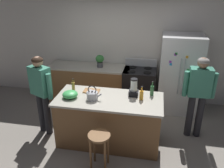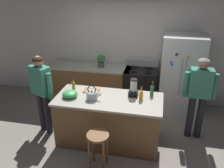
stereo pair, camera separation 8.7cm
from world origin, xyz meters
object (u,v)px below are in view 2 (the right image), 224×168
(chef_knife, at_px, (93,90))
(person_by_island_left, at_px, (41,88))
(kitchen_island, at_px, (109,120))
(bottle_soda, at_px, (141,95))
(mixing_bowl, at_px, (70,94))
(stove_range, at_px, (140,88))
(bar_stool, at_px, (98,142))
(potted_plant, at_px, (101,60))
(cutting_board, at_px, (92,91))
(refrigerator, at_px, (181,75))
(tea_kettle, at_px, (92,95))
(person_by_sink_right, at_px, (199,91))
(bottle_olive_oil, at_px, (152,91))
(bottle_vinegar, at_px, (73,85))
(blender_appliance, at_px, (134,89))

(chef_knife, bearing_deg, person_by_island_left, -146.77)
(kitchen_island, distance_m, chef_knife, 0.64)
(bottle_soda, xyz_separation_m, mixing_bowl, (-1.27, -0.16, -0.03))
(stove_range, xyz_separation_m, bar_stool, (-0.45, -2.24, 0.03))
(potted_plant, relative_size, cutting_board, 1.00)
(person_by_island_left, xyz_separation_m, chef_knife, (0.97, 0.16, -0.03))
(refrigerator, relative_size, tea_kettle, 6.53)
(bottle_soda, bearing_deg, person_by_sink_right, 22.70)
(potted_plant, xyz_separation_m, bottle_olive_oil, (1.28, -1.28, -0.07))
(person_by_sink_right, xyz_separation_m, bottle_vinegar, (-2.34, -0.28, 0.02))
(refrigerator, relative_size, stove_range, 1.62)
(potted_plant, xyz_separation_m, bottle_vinegar, (-0.21, -1.33, -0.09))
(refrigerator, distance_m, person_by_island_left, 3.03)
(person_by_island_left, height_order, potted_plant, person_by_island_left)
(blender_appliance, height_order, cutting_board, blender_appliance)
(kitchen_island, xyz_separation_m, cutting_board, (-0.38, 0.22, 0.47))
(bottle_olive_oil, xyz_separation_m, chef_knife, (-1.11, -0.05, -0.08))
(stove_range, distance_m, blender_appliance, 1.46)
(blender_appliance, relative_size, cutting_board, 1.11)
(refrigerator, bearing_deg, person_by_island_left, -151.62)
(kitchen_island, xyz_separation_m, bar_stool, (-0.02, -0.71, 0.04))
(bar_stool, relative_size, bottle_olive_oil, 2.36)
(bottle_vinegar, bearing_deg, stove_range, 48.06)
(person_by_island_left, bearing_deg, cutting_board, 9.32)
(kitchen_island, relative_size, mixing_bowl, 6.95)
(refrigerator, xyz_separation_m, cutting_board, (-1.71, -1.28, 0.04))
(stove_range, bearing_deg, mixing_bowl, -124.86)
(person_by_sink_right, bearing_deg, kitchen_island, -162.86)
(bottle_vinegar, xyz_separation_m, tea_kettle, (0.46, -0.31, -0.01))
(refrigerator, height_order, blender_appliance, refrigerator)
(person_by_sink_right, height_order, potted_plant, person_by_sink_right)
(stove_range, xyz_separation_m, person_by_sink_right, (1.17, -1.03, 0.52))
(refrigerator, xyz_separation_m, person_by_sink_right, (0.27, -1.01, 0.09))
(potted_plant, xyz_separation_m, chef_knife, (0.17, -1.33, -0.15))
(bottle_vinegar, bearing_deg, kitchen_island, -16.44)
(bottle_vinegar, height_order, bottle_soda, bottle_soda)
(stove_range, bearing_deg, person_by_island_left, -140.34)
(refrigerator, height_order, bottle_soda, refrigerator)
(bottle_olive_oil, distance_m, chef_knife, 1.12)
(kitchen_island, distance_m, blender_appliance, 0.76)
(blender_appliance, bearing_deg, mixing_bowl, -165.51)
(stove_range, bearing_deg, bar_stool, -101.35)
(bottle_vinegar, distance_m, chef_knife, 0.38)
(blender_appliance, xyz_separation_m, bottle_soda, (0.15, -0.13, -0.05))
(kitchen_island, bearing_deg, tea_kettle, -162.35)
(bar_stool, relative_size, tea_kettle, 2.37)
(bar_stool, xyz_separation_m, blender_appliance, (0.44, 0.91, 0.56))
(bar_stool, relative_size, potted_plant, 2.17)
(bar_stool, height_order, potted_plant, potted_plant)
(person_by_island_left, relative_size, potted_plant, 5.39)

